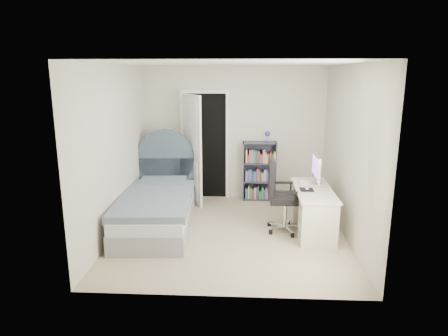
{
  "coord_description": "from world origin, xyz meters",
  "views": [
    {
      "loc": [
        0.21,
        -5.69,
        2.38
      ],
      "look_at": [
        -0.1,
        0.18,
        0.96
      ],
      "focal_mm": 32.0,
      "sensor_mm": 36.0,
      "label": 1
    }
  ],
  "objects_px": {
    "desk": "(313,208)",
    "floor_lamp": "(197,167)",
    "bookcase": "(259,173)",
    "bed": "(158,206)",
    "office_chair": "(280,191)",
    "nightstand": "(167,180)"
  },
  "relations": [
    {
      "from": "bookcase",
      "to": "desk",
      "type": "bearing_deg",
      "value": -63.36
    },
    {
      "from": "nightstand",
      "to": "bookcase",
      "type": "height_order",
      "value": "bookcase"
    },
    {
      "from": "floor_lamp",
      "to": "office_chair",
      "type": "relative_size",
      "value": 1.31
    },
    {
      "from": "nightstand",
      "to": "bookcase",
      "type": "bearing_deg",
      "value": 5.7
    },
    {
      "from": "nightstand",
      "to": "office_chair",
      "type": "bearing_deg",
      "value": -34.35
    },
    {
      "from": "floor_lamp",
      "to": "bookcase",
      "type": "distance_m",
      "value": 1.2
    },
    {
      "from": "desk",
      "to": "floor_lamp",
      "type": "bearing_deg",
      "value": 141.9
    },
    {
      "from": "bed",
      "to": "office_chair",
      "type": "relative_size",
      "value": 2.03
    },
    {
      "from": "nightstand",
      "to": "desk",
      "type": "distance_m",
      "value": 2.84
    },
    {
      "from": "floor_lamp",
      "to": "desk",
      "type": "xyz_separation_m",
      "value": [
        1.96,
        -1.54,
        -0.24
      ]
    },
    {
      "from": "bookcase",
      "to": "desk",
      "type": "distance_m",
      "value": 1.71
    },
    {
      "from": "nightstand",
      "to": "floor_lamp",
      "type": "height_order",
      "value": "floor_lamp"
    },
    {
      "from": "floor_lamp",
      "to": "bookcase",
      "type": "relative_size",
      "value": 1.13
    },
    {
      "from": "bookcase",
      "to": "bed",
      "type": "bearing_deg",
      "value": -139.77
    },
    {
      "from": "nightstand",
      "to": "office_chair",
      "type": "distance_m",
      "value": 2.43
    },
    {
      "from": "office_chair",
      "to": "desk",
      "type": "bearing_deg",
      "value": 2.37
    },
    {
      "from": "bed",
      "to": "floor_lamp",
      "type": "xyz_separation_m",
      "value": [
        0.46,
        1.41,
        0.3
      ]
    },
    {
      "from": "bed",
      "to": "floor_lamp",
      "type": "height_order",
      "value": "floor_lamp"
    },
    {
      "from": "bed",
      "to": "office_chair",
      "type": "distance_m",
      "value": 1.94
    },
    {
      "from": "floor_lamp",
      "to": "office_chair",
      "type": "height_order",
      "value": "floor_lamp"
    },
    {
      "from": "bed",
      "to": "nightstand",
      "type": "bearing_deg",
      "value": 94.25
    },
    {
      "from": "bed",
      "to": "desk",
      "type": "height_order",
      "value": "bed"
    }
  ]
}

